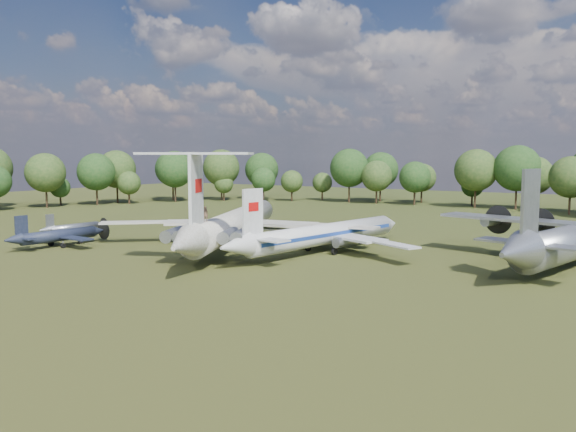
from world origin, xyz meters
The scene contains 7 objects.
ground centered at (0.00, 0.00, 0.00)m, with size 300.00×300.00×0.00m, color #1F3712.
il62_airliner centered at (-0.51, 1.05, 2.66)m, with size 41.66×54.16×5.31m, color silver, non-canonical shape.
tu104_jet centered at (13.31, 3.11, 1.97)m, with size 29.60×39.46×3.95m, color silver, non-canonical shape.
an12_transport centered at (43.38, 9.68, 2.58)m, with size 35.07×39.19×5.16m, color #A7AAAF, non-canonical shape.
small_prop_west centered at (-21.79, -13.42, 1.26)m, with size 12.57×17.15×2.51m, color black, non-canonical shape.
small_prop_northwest centered at (-30.24, -4.51, 0.97)m, with size 9.73×13.27×1.95m, color #AAACB3, non-canonical shape.
person_on_il62 centered at (5.40, -12.60, 6.24)m, with size 0.68×0.44×1.86m, color brown.
Camera 1 is at (49.60, -64.01, 13.09)m, focal length 35.00 mm.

